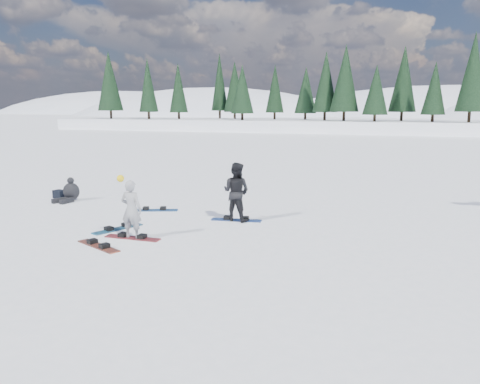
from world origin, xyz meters
name	(u,v)px	position (x,y,z in m)	size (l,w,h in m)	color
ground	(198,234)	(0.00, 0.00, 0.00)	(420.00, 420.00, 0.00)	white
alpine_backdrop	(360,149)	(-11.72, 189.17, -13.97)	(412.50, 227.00, 53.20)	white
snowboarder_woman	(131,209)	(-1.45, -0.91, 0.78)	(0.58, 0.41, 1.66)	#A5A6AA
snowboarder_man	(236,192)	(0.44, 1.79, 0.87)	(0.85, 0.66, 1.75)	black
seated_rider	(70,192)	(-6.22, 2.65, 0.33)	(0.71, 1.06, 0.85)	black
gear_bag	(60,194)	(-6.92, 2.90, 0.15)	(0.45, 0.30, 0.30)	black
snowboard_woman	(133,238)	(-1.45, -0.91, 0.01)	(1.50, 0.28, 0.03)	maroon
snowboard_man	(236,220)	(0.44, 1.79, 0.01)	(1.50, 0.28, 0.03)	#1B3F96
snowboard_loose_a	(118,229)	(-2.33, -0.25, 0.01)	(1.50, 0.28, 0.03)	#16587D
snowboard_loose_b	(98,246)	(-1.84, -1.80, 0.01)	(1.50, 0.28, 0.03)	maroon
snowboard_loose_c	(155,210)	(-2.54, 2.18, 0.01)	(1.50, 0.28, 0.03)	#1B5298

